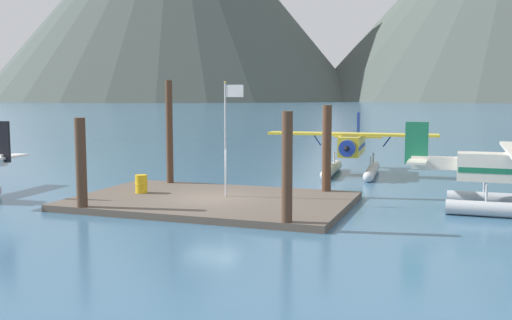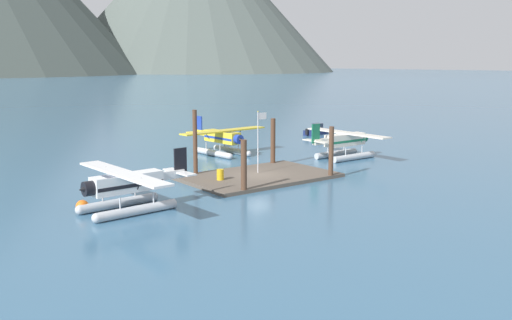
% 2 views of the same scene
% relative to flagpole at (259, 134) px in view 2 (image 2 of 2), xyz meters
% --- Properties ---
extents(ground_plane, '(1200.00, 1200.00, 0.00)m').
position_rel_flagpole_xyz_m(ground_plane, '(-0.56, -0.65, -3.68)').
color(ground_plane, '#38607F').
extents(dock_platform, '(12.50, 8.16, 0.30)m').
position_rel_flagpole_xyz_m(dock_platform, '(-0.56, -0.65, -3.53)').
color(dock_platform, brown).
rests_on(dock_platform, ground).
extents(piling_near_left, '(0.45, 0.45, 4.09)m').
position_rel_flagpole_xyz_m(piling_near_left, '(-4.88, -4.49, -1.63)').
color(piling_near_left, '#4C3323').
rests_on(piling_near_left, ground).
extents(piling_near_right, '(0.41, 0.41, 4.45)m').
position_rel_flagpole_xyz_m(piling_near_right, '(4.19, -4.52, -1.46)').
color(piling_near_right, '#4C3323').
rests_on(piling_near_right, ground).
extents(piling_far_left, '(0.37, 0.37, 5.80)m').
position_rel_flagpole_xyz_m(piling_far_left, '(-4.60, 2.98, -0.78)').
color(piling_far_left, '#4C3323').
rests_on(piling_far_left, ground).
extents(piling_far_right, '(0.45, 0.45, 4.54)m').
position_rel_flagpole_xyz_m(piling_far_right, '(3.99, 3.05, -1.41)').
color(piling_far_right, '#4C3323').
rests_on(piling_far_right, ground).
extents(flagpole, '(0.95, 0.10, 5.37)m').
position_rel_flagpole_xyz_m(flagpole, '(0.00, 0.00, 0.00)').
color(flagpole, silver).
rests_on(flagpole, dock_platform).
extents(fuel_drum, '(0.62, 0.62, 0.88)m').
position_rel_flagpole_xyz_m(fuel_drum, '(-4.36, -0.48, -2.94)').
color(fuel_drum, gold).
rests_on(fuel_drum, dock_platform).
extents(mooring_buoy, '(0.86, 0.86, 0.86)m').
position_rel_flagpole_xyz_m(mooring_buoy, '(-16.54, -2.51, -3.25)').
color(mooring_buoy, orange).
rests_on(mooring_buoy, ground).
extents(seaplane_yellow_bow_right, '(10.48, 7.97, 3.84)m').
position_rel_flagpole_xyz_m(seaplane_yellow_bow_right, '(3.75, 11.32, -2.10)').
color(seaplane_yellow_bow_right, '#B7BABF').
rests_on(seaplane_yellow_bow_right, ground).
extents(seaplane_cream_stbd_fwd, '(7.98, 10.41, 3.84)m').
position_rel_flagpole_xyz_m(seaplane_cream_stbd_fwd, '(12.54, 1.85, -2.10)').
color(seaplane_cream_stbd_fwd, '#B7BABF').
rests_on(seaplane_cream_stbd_fwd, ground).
extents(seaplane_white_port_aft, '(7.98, 10.46, 3.84)m').
position_rel_flagpole_xyz_m(seaplane_white_port_aft, '(-14.00, -3.94, -2.10)').
color(seaplane_white_port_aft, '#B7BABF').
rests_on(seaplane_white_port_aft, ground).
extents(boat_navy_open_east, '(4.79, 2.51, 1.50)m').
position_rel_flagpole_xyz_m(boat_navy_open_east, '(23.47, 17.67, -3.19)').
color(boat_navy_open_east, navy).
rests_on(boat_navy_open_east, ground).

